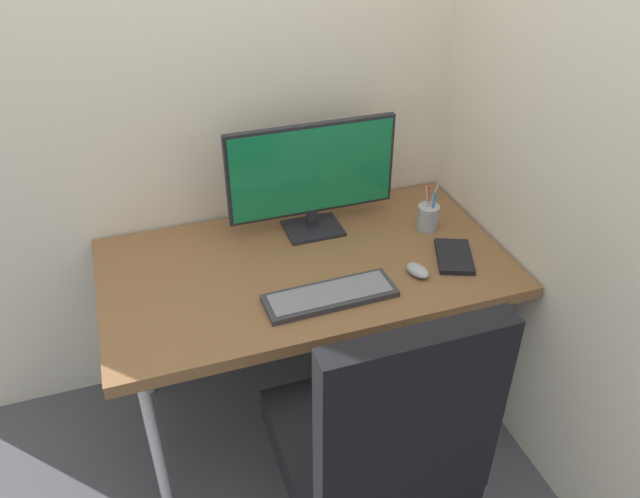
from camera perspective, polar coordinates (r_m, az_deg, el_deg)
The scene contains 11 objects.
ground_plane at distance 2.64m, azimuth -1.13°, elevation -13.82°, with size 8.00×8.00×0.00m, color #4C4C51.
wall_back at distance 2.24m, azimuth -4.97°, elevation 19.51°, with size 2.66×0.04×2.80m, color beige.
wall_side_right at distance 2.03m, azimuth 20.66°, elevation 16.04°, with size 0.04×2.05×2.80m, color beige.
desk at distance 2.20m, azimuth -1.32°, elevation -2.26°, with size 1.37×0.76×0.70m.
office_chair at distance 1.82m, azimuth 5.42°, elevation -16.80°, with size 0.56×0.57×1.07m.
filing_cabinet at distance 2.56m, azimuth 7.98°, elevation -7.33°, with size 0.39×0.54×0.56m.
monitor at distance 2.24m, azimuth -0.74°, elevation 6.76°, with size 0.61×0.16×0.41m.
keyboard at distance 2.01m, azimuth 0.92°, elevation -4.19°, with size 0.42×0.15×0.02m.
mouse at distance 2.13m, azimuth 8.77°, elevation -1.92°, with size 0.06×0.09×0.03m, color #9EA0A5.
pen_holder at distance 2.36m, azimuth 9.68°, elevation 2.88°, with size 0.08×0.08×0.18m.
notebook at distance 2.23m, azimuth 11.96°, elevation -0.66°, with size 0.12×0.20×0.02m, color black.
Camera 1 is at (-0.52, -1.69, 1.96)m, focal length 35.64 mm.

